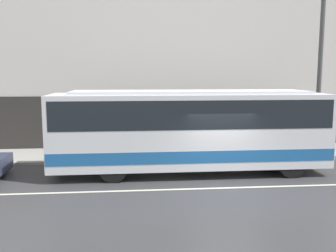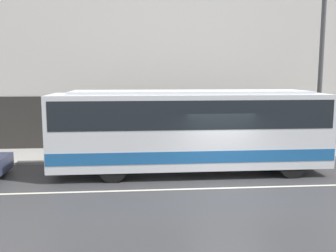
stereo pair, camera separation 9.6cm
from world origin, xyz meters
name	(u,v)px [view 1 (the left image)]	position (x,y,z in m)	size (l,w,h in m)	color
ground_plane	(227,188)	(0.00, 0.00, 0.00)	(60.00, 60.00, 0.00)	#38383A
sidewalk	(199,153)	(0.00, 5.59, 0.06)	(60.00, 3.18, 0.12)	gray
building_facade	(194,21)	(0.00, 7.33, 6.62)	(60.00, 0.35, 13.66)	silver
lane_stripe	(227,188)	(0.00, 0.00, 0.00)	(54.00, 0.14, 0.01)	beige
transit_bus	(190,127)	(-0.97, 2.19, 1.85)	(10.77, 2.54, 3.28)	silver
utility_pole_near	(320,66)	(5.59, 4.74, 4.29)	(0.21, 0.21, 8.34)	#4C4C4F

